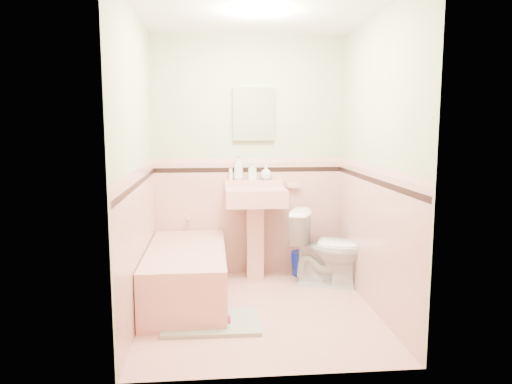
{
  "coord_description": "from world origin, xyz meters",
  "views": [
    {
      "loc": [
        -0.39,
        -3.95,
        1.59
      ],
      "look_at": [
        0.0,
        0.25,
        1.0
      ],
      "focal_mm": 33.7,
      "sensor_mm": 36.0,
      "label": 1
    }
  ],
  "objects": [
    {
      "name": "ceiling",
      "position": [
        0.0,
        0.0,
        2.5
      ],
      "size": [
        2.2,
        2.2,
        0.0
      ],
      "primitive_type": "plane",
      "rotation": [
        3.14,
        0.0,
        0.0
      ],
      "color": "white",
      "rests_on": "ground"
    },
    {
      "name": "bucket",
      "position": [
        0.56,
        0.94,
        0.13
      ],
      "size": [
        0.31,
        0.31,
        0.25
      ],
      "primitive_type": null,
      "rotation": [
        0.0,
        0.0,
        0.25
      ],
      "color": "#0B23BE",
      "rests_on": "floor"
    },
    {
      "name": "bath_mat",
      "position": [
        -0.4,
        -0.26,
        0.02
      ],
      "size": [
        0.78,
        0.53,
        0.03
      ],
      "primitive_type": "cube",
      "rotation": [
        0.0,
        0.0,
        -0.02
      ],
      "color": "gray",
      "rests_on": "floor"
    },
    {
      "name": "soap_bottle_mid",
      "position": [
        0.04,
        1.04,
        1.11
      ],
      "size": [
        0.09,
        0.09,
        0.18
      ],
      "primitive_type": "imported",
      "rotation": [
        0.0,
        0.0,
        -0.1
      ],
      "color": "#B2B2B2",
      "rests_on": "sink"
    },
    {
      "name": "tube",
      "position": [
        -0.19,
        1.04,
        1.08
      ],
      "size": [
        0.04,
        0.04,
        0.12
      ],
      "primitive_type": "cylinder",
      "rotation": [
        0.0,
        0.0,
        0.05
      ],
      "color": "white",
      "rests_on": "sink"
    },
    {
      "name": "wall_right",
      "position": [
        1.0,
        0.0,
        1.25
      ],
      "size": [
        0.0,
        2.5,
        2.5
      ],
      "primitive_type": "plane",
      "rotation": [
        1.57,
        0.0,
        -1.57
      ],
      "color": "beige",
      "rests_on": "ground"
    },
    {
      "name": "wainscot_back",
      "position": [
        0.0,
        1.09,
        0.6
      ],
      "size": [
        2.0,
        0.0,
        2.0
      ],
      "primitive_type": "plane",
      "rotation": [
        1.57,
        0.0,
        0.0
      ],
      "color": "#ECAE9E",
      "rests_on": "ground"
    },
    {
      "name": "accent_back",
      "position": [
        0.0,
        1.08,
        1.12
      ],
      "size": [
        2.0,
        0.0,
        2.0
      ],
      "primitive_type": "plane",
      "rotation": [
        1.57,
        0.0,
        0.0
      ],
      "color": "black",
      "rests_on": "ground"
    },
    {
      "name": "sink",
      "position": [
        0.05,
        0.86,
        0.48
      ],
      "size": [
        0.61,
        0.5,
        0.95
      ],
      "primitive_type": null,
      "color": "#E49D8B",
      "rests_on": "floor"
    },
    {
      "name": "cap_front",
      "position": [
        0.0,
        -1.08,
        1.22
      ],
      "size": [
        2.0,
        0.0,
        2.0
      ],
      "primitive_type": "plane",
      "rotation": [
        -1.57,
        0.0,
        0.0
      ],
      "color": "#E9A296",
      "rests_on": "ground"
    },
    {
      "name": "cap_left",
      "position": [
        -0.98,
        0.0,
        1.22
      ],
      "size": [
        0.0,
        2.2,
        2.2
      ],
      "primitive_type": "plane",
      "rotation": [
        1.57,
        0.0,
        1.57
      ],
      "color": "#E9A296",
      "rests_on": "ground"
    },
    {
      "name": "soap_bottle_left",
      "position": [
        -0.11,
        1.04,
        1.15
      ],
      "size": [
        0.11,
        0.12,
        0.26
      ],
      "primitive_type": "imported",
      "rotation": [
        0.0,
        0.0,
        -0.16
      ],
      "color": "#B2B2B2",
      "rests_on": "sink"
    },
    {
      "name": "accent_right",
      "position": [
        0.98,
        0.0,
        1.12
      ],
      "size": [
        0.0,
        2.2,
        2.2
      ],
      "primitive_type": "plane",
      "rotation": [
        1.57,
        0.0,
        -1.57
      ],
      "color": "black",
      "rests_on": "ground"
    },
    {
      "name": "soap_dish",
      "position": [
        0.47,
        1.06,
        0.95
      ],
      "size": [
        0.13,
        0.07,
        0.04
      ],
      "primitive_type": "cube",
      "color": "#E49D8B",
      "rests_on": "wall_back"
    },
    {
      "name": "soap_bottle_right",
      "position": [
        0.18,
        1.04,
        1.1
      ],
      "size": [
        0.14,
        0.14,
        0.15
      ],
      "primitive_type": "imported",
      "rotation": [
        0.0,
        0.0,
        -0.21
      ],
      "color": "#B2B2B2",
      "rests_on": "sink"
    },
    {
      "name": "accent_front",
      "position": [
        0.0,
        -1.08,
        1.12
      ],
      "size": [
        2.0,
        0.0,
        2.0
      ],
      "primitive_type": "plane",
      "rotation": [
        -1.57,
        0.0,
        0.0
      ],
      "color": "black",
      "rests_on": "ground"
    },
    {
      "name": "sink_faucet",
      "position": [
        0.05,
        1.0,
        0.95
      ],
      "size": [
        0.02,
        0.02,
        0.1
      ],
      "primitive_type": "cylinder",
      "color": "silver",
      "rests_on": "sink"
    },
    {
      "name": "wainscot_front",
      "position": [
        0.0,
        -1.09,
        0.6
      ],
      "size": [
        2.0,
        0.0,
        2.0
      ],
      "primitive_type": "plane",
      "rotation": [
        -1.57,
        0.0,
        0.0
      ],
      "color": "#ECAE9E",
      "rests_on": "ground"
    },
    {
      "name": "cap_right",
      "position": [
        0.98,
        0.0,
        1.22
      ],
      "size": [
        0.0,
        2.2,
        2.2
      ],
      "primitive_type": "plane",
      "rotation": [
        1.57,
        0.0,
        -1.57
      ],
      "color": "#E9A296",
      "rests_on": "ground"
    },
    {
      "name": "wainscot_left",
      "position": [
        -0.99,
        0.0,
        0.6
      ],
      "size": [
        0.0,
        2.2,
        2.2
      ],
      "primitive_type": "plane",
      "rotation": [
        1.57,
        0.0,
        1.57
      ],
      "color": "#ECAE9E",
      "rests_on": "ground"
    },
    {
      "name": "wall_back",
      "position": [
        0.0,
        1.1,
        1.25
      ],
      "size": [
        2.5,
        0.0,
        2.5
      ],
      "primitive_type": "plane",
      "rotation": [
        1.57,
        0.0,
        0.0
      ],
      "color": "beige",
      "rests_on": "ground"
    },
    {
      "name": "floor",
      "position": [
        0.0,
        0.0,
        0.0
      ],
      "size": [
        2.2,
        2.2,
        0.0
      ],
      "primitive_type": "plane",
      "color": "#E9A998",
      "rests_on": "ground"
    },
    {
      "name": "bathtub",
      "position": [
        -0.63,
        0.33,
        0.23
      ],
      "size": [
        0.7,
        1.5,
        0.45
      ],
      "primitive_type": "cube",
      "color": "#E49D8B",
      "rests_on": "floor"
    },
    {
      "name": "medicine_cabinet",
      "position": [
        0.05,
        1.07,
        1.7
      ],
      "size": [
        0.43,
        0.04,
        0.54
      ],
      "primitive_type": "cube",
      "color": "white",
      "rests_on": "wall_back"
    },
    {
      "name": "wall_left",
      "position": [
        -1.0,
        0.0,
        1.25
      ],
      "size": [
        0.0,
        2.5,
        2.5
      ],
      "primitive_type": "plane",
      "rotation": [
        1.57,
        0.0,
        1.57
      ],
      "color": "beige",
      "rests_on": "ground"
    },
    {
      "name": "wall_front",
      "position": [
        0.0,
        -1.1,
        1.25
      ],
      "size": [
        2.5,
        0.0,
        2.5
      ],
      "primitive_type": "plane",
      "rotation": [
        -1.57,
        0.0,
        0.0
      ],
      "color": "beige",
      "rests_on": "ground"
    },
    {
      "name": "cap_back",
      "position": [
        0.0,
        1.08,
        1.22
      ],
      "size": [
        2.0,
        0.0,
        2.0
      ],
      "primitive_type": "plane",
      "rotation": [
        1.57,
        0.0,
        0.0
      ],
      "color": "#E9A296",
      "rests_on": "ground"
    },
    {
      "name": "wainscot_right",
      "position": [
        0.99,
        0.0,
        0.6
      ],
      "size": [
        0.0,
        2.2,
        2.2
      ],
      "primitive_type": "plane",
      "rotation": [
        1.57,
        0.0,
        -1.57
      ],
      "color": "#ECAE9E",
      "rests_on": "ground"
    },
    {
      "name": "tub_faucet",
      "position": [
        -0.63,
        1.05,
        0.63
      ],
      "size": [
        0.04,
        0.12,
        0.04
      ],
      "primitive_type": "cylinder",
      "rotation": [
        1.57,
        0.0,
        0.0
      ],
      "color": "silver",
      "rests_on": "wall_back"
    },
    {
      "name": "accent_left",
      "position": [
        -0.98,
        0.0,
        1.12
      ],
      "size": [
        0.0,
        2.2,
        2.2
      ],
      "primitive_type": "plane",
      "rotation": [
        1.57,
        0.0,
        1.57
      ],
      "color": "black",
      "rests_on": "ground"
    },
    {
      "name": "shoe",
      "position": [
        -0.34,
        -0.31,
        0.06
      ],
      "size": [
        0.16,
        0.1,
        0.06
      ],
      "primitive_type": "cube",
      "rotation": [
        0.0,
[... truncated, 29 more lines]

